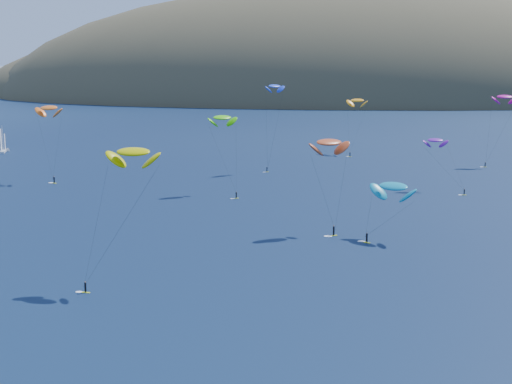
{
  "coord_description": "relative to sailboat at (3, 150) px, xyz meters",
  "views": [
    {
      "loc": [
        27.41,
        -55.5,
        35.27
      ],
      "look_at": [
        11.0,
        80.0,
        9.0
      ],
      "focal_mm": 50.0,
      "sensor_mm": 36.0,
      "label": 1
    }
  ],
  "objects": [
    {
      "name": "island",
      "position": [
        136.16,
        370.15,
        -11.62
      ],
      "size": [
        730.0,
        300.0,
        210.0
      ],
      "color": "#3D3526",
      "rests_on": "ground"
    },
    {
      "name": "sailboat",
      "position": [
        0.0,
        0.0,
        0.0
      ],
      "size": [
        8.32,
        7.34,
        9.94
      ],
      "rotation": [
        0.0,
        0.0,
        0.3
      ],
      "color": "silver",
      "rests_on": "ground"
    },
    {
      "name": "kitesurfer_1",
      "position": [
        41.78,
        -54.4,
        19.72
      ],
      "size": [
        9.61,
        9.18,
        23.1
      ],
      "rotation": [
        0.0,
        0.0,
        -0.31
      ],
      "color": "yellow",
      "rests_on": "ground"
    },
    {
      "name": "kitesurfer_2",
      "position": [
        92.49,
        -142.67,
        19.82
      ],
      "size": [
        11.18,
        8.67,
        23.04
      ],
      "rotation": [
        0.0,
        0.0,
        -0.08
      ],
      "color": "yellow",
      "rests_on": "ground"
    },
    {
      "name": "kitesurfer_3",
      "position": [
        93.42,
        -66.09,
        18.52
      ],
      "size": [
        9.7,
        13.02,
        21.61
      ],
      "rotation": [
        0.0,
        0.0,
        0.6
      ],
      "color": "yellow",
      "rests_on": "ground"
    },
    {
      "name": "kitesurfer_4",
      "position": [
        103.43,
        -29.14,
        25.04
      ],
      "size": [
        6.99,
        7.9,
        27.85
      ],
      "rotation": [
        0.0,
        0.0,
        0.73
      ],
      "color": "yellow",
      "rests_on": "ground"
    },
    {
      "name": "kitesurfer_5",
      "position": [
        134.27,
        -109.91,
        9.41
      ],
      "size": [
        10.82,
        9.49,
        12.95
      ],
      "rotation": [
        0.0,
        0.0,
        -0.61
      ],
      "color": "yellow",
      "rests_on": "ground"
    },
    {
      "name": "kitesurfer_6",
      "position": [
        148.85,
        -55.71,
        12.23
      ],
      "size": [
        10.79,
        9.93,
        14.93
      ],
      "rotation": [
        0.0,
        0.0,
        0.12
      ],
      "color": "yellow",
      "rests_on": "ground"
    },
    {
      "name": "kitesurfer_8",
      "position": [
        175.95,
        -9.15,
        21.22
      ],
      "size": [
        10.8,
        8.44,
        24.36
      ],
      "rotation": [
        0.0,
        0.0,
        0.11
      ],
      "color": "yellow",
      "rests_on": "ground"
    },
    {
      "name": "kitesurfer_9",
      "position": [
        121.67,
        -105.36,
        17.22
      ],
      "size": [
        9.44,
        8.95,
        20.56
      ],
      "rotation": [
        0.0,
        0.0,
        0.55
      ],
      "color": "yellow",
      "rests_on": "ground"
    },
    {
      "name": "kitesurfer_11",
      "position": [
        129.39,
        15.34,
        18.2
      ],
      "size": [
        9.09,
        16.36,
        21.44
      ],
      "rotation": [
        0.0,
        0.0,
        -0.59
      ],
      "color": "yellow",
      "rests_on": "ground"
    }
  ]
}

